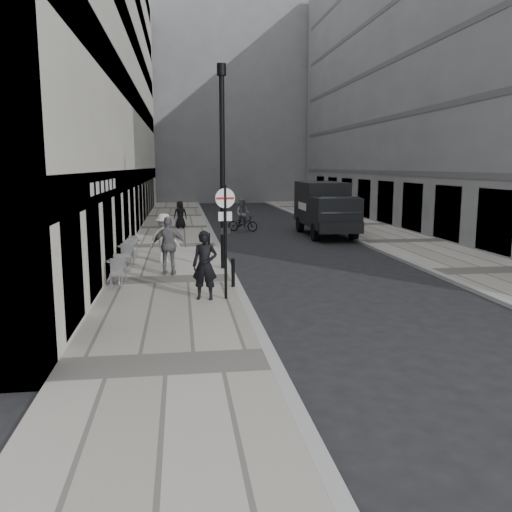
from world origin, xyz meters
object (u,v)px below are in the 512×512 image
Objects in this scene: sign_post at (225,226)px; cyclist at (243,219)px; lamppost at (222,157)px; panel_van at (325,206)px; walking_man at (205,265)px.

sign_post is 1.65× the size of cyclist.
sign_post is 0.44× the size of lamppost.
lamppost is 3.72× the size of cyclist.
lamppost is at bearing -122.61° from panel_van.
walking_man is 1.19m from sign_post.
lamppost reaches higher than walking_man.
panel_van is at bearing 76.90° from walking_man.
lamppost is (0.85, 4.49, 2.95)m from walking_man.
walking_man is at bearing -76.77° from cyclist.
sign_post reaches higher than panel_van.
lamppost is (0.29, 4.51, 1.90)m from sign_post.
panel_van is at bearing 56.41° from lamppost.
walking_man is at bearing -100.73° from lamppost.
lamppost is 12.48m from cyclist.
walking_man is 5.44m from lamppost.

